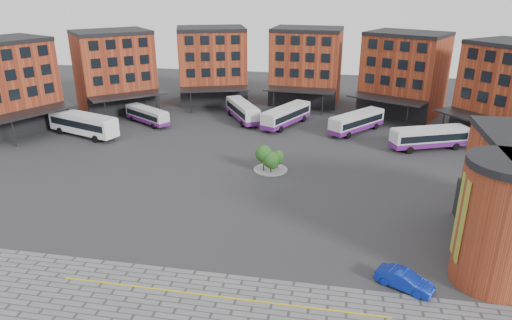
% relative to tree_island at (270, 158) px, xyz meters
% --- Properties ---
extents(ground, '(160.00, 160.00, 0.00)m').
position_rel_tree_island_xyz_m(ground, '(-1.97, -11.48, -1.80)').
color(ground, '#28282B').
rests_on(ground, ground).
extents(yellow_line, '(26.00, 0.15, 0.02)m').
position_rel_tree_island_xyz_m(yellow_line, '(0.03, -25.48, -1.77)').
color(yellow_line, gold).
rests_on(yellow_line, paving_zone).
extents(main_building, '(94.14, 42.48, 14.60)m').
position_rel_tree_island_xyz_m(main_building, '(-6.74, 26.77, 5.43)').
color(main_building, '#963D20').
rests_on(main_building, ground).
extents(tree_island, '(4.40, 4.40, 3.51)m').
position_rel_tree_island_xyz_m(tree_island, '(0.00, 0.00, 0.00)').
color(tree_island, gray).
rests_on(tree_island, ground).
extents(bus_a, '(12.79, 6.83, 3.55)m').
position_rel_tree_island_xyz_m(bus_a, '(-31.05, 8.99, 0.31)').
color(bus_a, white).
rests_on(bus_a, ground).
extents(bus_b, '(9.47, 7.21, 2.76)m').
position_rel_tree_island_xyz_m(bus_b, '(-23.94, 17.14, -0.30)').
color(bus_b, silver).
rests_on(bus_b, ground).
extents(bus_c, '(8.05, 11.23, 3.23)m').
position_rel_tree_island_xyz_m(bus_c, '(-8.31, 22.05, -0.05)').
color(bus_c, silver).
rests_on(bus_c, ground).
extents(bus_d, '(7.37, 11.64, 3.27)m').
position_rel_tree_island_xyz_m(bus_d, '(-0.41, 20.38, -0.02)').
color(bus_d, silver).
rests_on(bus_d, ground).
extents(bus_e, '(9.02, 10.47, 3.18)m').
position_rel_tree_island_xyz_m(bus_e, '(11.19, 18.97, -0.08)').
color(bus_e, silver).
rests_on(bus_e, ground).
extents(bus_f, '(11.60, 6.81, 3.23)m').
position_rel_tree_island_xyz_m(bus_f, '(21.41, 12.71, -0.05)').
color(bus_f, silver).
rests_on(bus_f, ground).
extents(blue_car, '(4.70, 3.43, 1.48)m').
position_rel_tree_island_xyz_m(blue_car, '(14.23, -21.66, -1.06)').
color(blue_car, '#0B239A').
rests_on(blue_car, ground).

